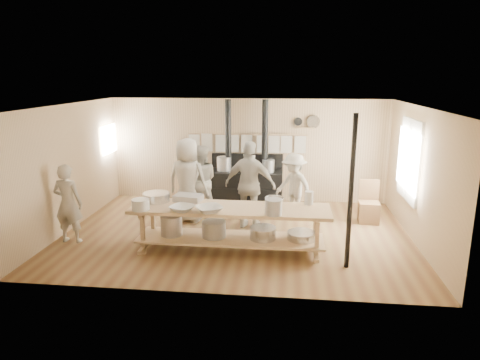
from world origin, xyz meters
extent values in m
plane|color=brown|center=(0.00, 0.00, 0.00)|extent=(7.00, 7.00, 0.00)
plane|color=tan|center=(0.00, 2.50, 1.30)|extent=(7.00, 0.00, 7.00)
plane|color=tan|center=(0.00, -2.50, 1.30)|extent=(7.00, 0.00, 7.00)
plane|color=tan|center=(-3.50, 0.00, 1.30)|extent=(0.00, 5.00, 5.00)
plane|color=tan|center=(3.50, 0.00, 1.30)|extent=(0.00, 5.00, 5.00)
plane|color=#BCAE8C|center=(0.00, 0.00, 2.60)|extent=(7.00, 7.00, 0.00)
cube|color=beige|center=(3.47, 0.60, 1.50)|extent=(0.06, 1.35, 1.65)
plane|color=white|center=(3.43, 0.60, 1.50)|extent=(0.00, 1.50, 1.50)
cube|color=beige|center=(3.42, 0.60, 1.50)|extent=(0.02, 0.03, 1.50)
plane|color=white|center=(-3.45, 2.00, 1.60)|extent=(0.00, 0.90, 0.90)
cube|color=black|center=(0.00, 2.10, 0.42)|extent=(1.80, 0.70, 0.85)
cube|color=black|center=(0.00, 2.10, 0.05)|extent=(1.90, 0.75, 0.10)
cube|color=black|center=(0.00, 2.40, 1.05)|extent=(1.80, 0.12, 0.35)
cylinder|color=black|center=(-0.45, 2.15, 1.73)|extent=(0.15, 0.15, 1.75)
cylinder|color=black|center=(0.45, 2.15, 1.73)|extent=(0.15, 0.15, 1.75)
cylinder|color=#B2B2B7|center=(-0.55, 2.10, 1.02)|extent=(0.36, 0.36, 0.34)
cylinder|color=gray|center=(0.55, 2.05, 1.00)|extent=(0.30, 0.30, 0.30)
cylinder|color=tan|center=(0.00, 2.40, 1.72)|extent=(3.00, 0.04, 0.04)
cube|color=silver|center=(-1.35, 2.40, 1.50)|extent=(0.28, 0.01, 0.46)
cube|color=silver|center=(-1.01, 2.40, 1.50)|extent=(0.28, 0.01, 0.46)
cube|color=silver|center=(-0.68, 2.40, 1.50)|extent=(0.28, 0.01, 0.46)
cube|color=silver|center=(-0.34, 2.40, 1.50)|extent=(0.28, 0.01, 0.46)
cube|color=silver|center=(0.00, 2.40, 1.50)|extent=(0.28, 0.01, 0.46)
cube|color=silver|center=(0.34, 2.40, 1.50)|extent=(0.28, 0.01, 0.46)
cube|color=silver|center=(0.68, 2.40, 1.50)|extent=(0.28, 0.01, 0.46)
cube|color=silver|center=(1.01, 2.40, 1.50)|extent=(0.28, 0.01, 0.46)
cube|color=silver|center=(1.35, 2.40, 1.50)|extent=(0.28, 0.01, 0.46)
cube|color=tan|center=(1.40, 2.42, 1.90)|extent=(0.50, 0.14, 0.03)
cylinder|color=black|center=(1.25, 2.44, 2.05)|extent=(0.20, 0.04, 0.20)
cylinder|color=silver|center=(1.62, 2.44, 2.05)|extent=(0.32, 0.03, 0.32)
cube|color=tan|center=(0.00, -0.90, 0.82)|extent=(3.60, 0.90, 0.06)
cube|color=tan|center=(0.00, -0.90, 0.25)|extent=(3.40, 0.80, 0.04)
cube|color=tan|center=(0.00, -0.90, 0.20)|extent=(3.30, 0.06, 0.06)
cube|color=tan|center=(-1.55, -1.20, 0.42)|extent=(0.07, 0.07, 0.85)
cube|color=tan|center=(-1.55, -0.60, 0.42)|extent=(0.07, 0.07, 0.85)
cube|color=tan|center=(1.55, -1.20, 0.42)|extent=(0.07, 0.07, 0.85)
cube|color=tan|center=(1.55, -0.60, 0.42)|extent=(0.07, 0.07, 0.85)
cylinder|color=#B2B2B7|center=(-1.10, -0.90, 0.46)|extent=(0.40, 0.40, 0.38)
cylinder|color=gray|center=(-0.30, -0.90, 0.42)|extent=(0.44, 0.44, 0.30)
cylinder|color=silver|center=(0.60, -0.90, 0.38)|extent=(0.48, 0.48, 0.22)
cylinder|color=silver|center=(1.30, -0.90, 0.34)|extent=(0.52, 0.52, 0.14)
cylinder|color=black|center=(2.05, -1.35, 1.30)|extent=(0.08, 0.08, 2.60)
imported|color=#B7B0A2|center=(-3.15, -0.78, 0.78)|extent=(0.58, 0.39, 1.55)
imported|color=#B7B0A2|center=(-0.96, 1.14, 0.81)|extent=(0.90, 0.76, 1.63)
imported|color=#B7B0A2|center=(-1.15, 0.67, 0.93)|extent=(1.01, 0.75, 1.86)
imported|color=#B7B0A2|center=(0.25, 0.40, 0.93)|extent=(1.16, 0.66, 1.86)
imported|color=#B7B0A2|center=(1.17, 1.09, 0.75)|extent=(1.10, 1.05, 1.50)
cube|color=brown|center=(2.82, 1.02, 0.23)|extent=(0.46, 0.46, 0.46)
cube|color=brown|center=(2.83, 1.21, 0.67)|extent=(0.43, 0.07, 0.52)
imported|color=silver|center=(-0.80, -1.23, 0.90)|extent=(0.54, 0.54, 0.10)
imported|color=silver|center=(-1.54, -0.57, 0.89)|extent=(0.37, 0.37, 0.08)
imported|color=silver|center=(-0.32, -1.23, 0.90)|extent=(0.62, 0.62, 0.11)
imported|color=silver|center=(0.79, -0.57, 0.91)|extent=(0.51, 0.51, 0.11)
cube|color=#B2B2B7|center=(-0.85, -0.57, 0.91)|extent=(0.56, 0.42, 0.11)
cylinder|color=silver|center=(-1.43, -0.68, 0.93)|extent=(0.67, 0.67, 0.16)
cylinder|color=gray|center=(0.79, -1.23, 0.99)|extent=(0.34, 0.34, 0.27)
cylinder|color=silver|center=(-1.55, -1.23, 0.95)|extent=(0.41, 0.41, 0.20)
cylinder|color=silver|center=(1.42, -0.57, 0.97)|extent=(0.20, 0.20, 0.25)
camera|label=1|loc=(0.99, -8.20, 3.19)|focal=32.00mm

